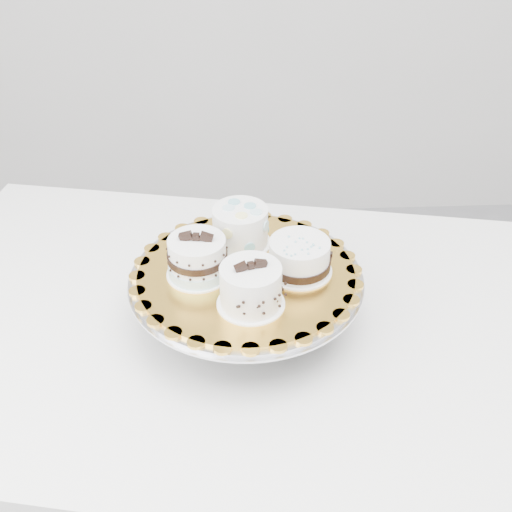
{
  "coord_description": "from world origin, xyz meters",
  "views": [
    {
      "loc": [
        -0.07,
        -0.7,
        1.51
      ],
      "look_at": [
        -0.03,
        0.14,
        0.91
      ],
      "focal_mm": 45.0,
      "sensor_mm": 36.0,
      "label": 1
    }
  ],
  "objects_px": {
    "cake_stand": "(246,290)",
    "cake_swirl": "(251,288)",
    "cake_dots": "(240,226)",
    "cake_banded": "(198,259)",
    "cake_board": "(246,273)",
    "cake_ribbon": "(300,258)",
    "table": "(225,348)"
  },
  "relations": [
    {
      "from": "table",
      "to": "cake_dots",
      "type": "relative_size",
      "value": 11.35
    },
    {
      "from": "cake_stand",
      "to": "cake_swirl",
      "type": "height_order",
      "value": "cake_swirl"
    },
    {
      "from": "cake_board",
      "to": "cake_banded",
      "type": "distance_m",
      "value": 0.09
    },
    {
      "from": "table",
      "to": "cake_swirl",
      "type": "distance_m",
      "value": 0.25
    },
    {
      "from": "cake_swirl",
      "to": "cake_ribbon",
      "type": "relative_size",
      "value": 0.95
    },
    {
      "from": "cake_board",
      "to": "cake_dots",
      "type": "distance_m",
      "value": 0.09
    },
    {
      "from": "table",
      "to": "cake_stand",
      "type": "relative_size",
      "value": 3.41
    },
    {
      "from": "table",
      "to": "cake_banded",
      "type": "bearing_deg",
      "value": -145.61
    },
    {
      "from": "table",
      "to": "cake_dots",
      "type": "bearing_deg",
      "value": 75.81
    },
    {
      "from": "cake_stand",
      "to": "cake_ribbon",
      "type": "relative_size",
      "value": 3.21
    },
    {
      "from": "cake_board",
      "to": "cake_banded",
      "type": "height_order",
      "value": "cake_banded"
    },
    {
      "from": "cake_banded",
      "to": "cake_stand",
      "type": "bearing_deg",
      "value": 9.06
    },
    {
      "from": "cake_swirl",
      "to": "cake_stand",
      "type": "bearing_deg",
      "value": 78.1
    },
    {
      "from": "cake_board",
      "to": "cake_banded",
      "type": "relative_size",
      "value": 3.43
    },
    {
      "from": "cake_stand",
      "to": "cake_swirl",
      "type": "distance_m",
      "value": 0.11
    },
    {
      "from": "cake_swirl",
      "to": "cake_dots",
      "type": "distance_m",
      "value": 0.17
    },
    {
      "from": "cake_stand",
      "to": "cake_board",
      "type": "distance_m",
      "value": 0.04
    },
    {
      "from": "cake_dots",
      "to": "cake_stand",
      "type": "bearing_deg",
      "value": -92.71
    },
    {
      "from": "cake_swirl",
      "to": "cake_banded",
      "type": "height_order",
      "value": "same"
    },
    {
      "from": "table",
      "to": "cake_banded",
      "type": "xyz_separation_m",
      "value": [
        -0.04,
        -0.02,
        0.22
      ]
    },
    {
      "from": "cake_swirl",
      "to": "cake_dots",
      "type": "relative_size",
      "value": 0.99
    },
    {
      "from": "cake_banded",
      "to": "cake_dots",
      "type": "xyz_separation_m",
      "value": [
        0.07,
        0.09,
        0.0
      ]
    },
    {
      "from": "table",
      "to": "cake_board",
      "type": "distance_m",
      "value": 0.19
    },
    {
      "from": "cake_stand",
      "to": "cake_swirl",
      "type": "bearing_deg",
      "value": -86.92
    },
    {
      "from": "cake_banded",
      "to": "cake_ribbon",
      "type": "distance_m",
      "value": 0.17
    },
    {
      "from": "cake_stand",
      "to": "cake_banded",
      "type": "bearing_deg",
      "value": -178.39
    },
    {
      "from": "cake_board",
      "to": "cake_dots",
      "type": "relative_size",
      "value": 3.07
    },
    {
      "from": "cake_dots",
      "to": "cake_ribbon",
      "type": "distance_m",
      "value": 0.13
    },
    {
      "from": "table",
      "to": "cake_banded",
      "type": "height_order",
      "value": "cake_banded"
    },
    {
      "from": "cake_dots",
      "to": "cake_banded",
      "type": "bearing_deg",
      "value": -137.24
    },
    {
      "from": "cake_swirl",
      "to": "cake_dots",
      "type": "bearing_deg",
      "value": 78.93
    },
    {
      "from": "table",
      "to": "cake_swirl",
      "type": "height_order",
      "value": "cake_swirl"
    }
  ]
}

